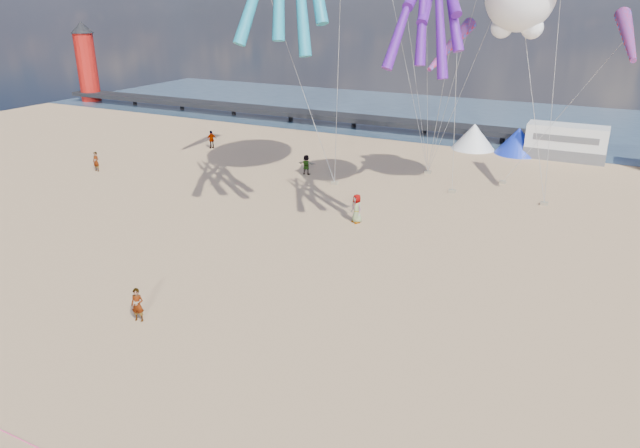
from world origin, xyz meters
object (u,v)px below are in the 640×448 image
Objects in this scene: sandbag_e at (428,172)px; sandbag_d at (503,182)px; beachgoer_0 at (357,208)px; sandbag_b at (452,191)px; lighthouse at (87,68)px; beachgoer_3 at (212,140)px; sandbag_c at (544,204)px; tent_white at (474,136)px; sandbag_a at (335,183)px; standing_person at (137,305)px; beachgoer_4 at (306,165)px; beachgoer_5 at (96,162)px; tent_blue at (518,141)px; windsock_right at (451,46)px; motorhome_0 at (566,142)px; windsock_mid at (628,36)px.

sandbag_d is at bearing -1.25° from sandbag_e.
sandbag_b is (3.86, 8.62, -0.82)m from beachgoer_0.
lighthouse is 60.35m from sandbag_d.
sandbag_c is at bearing 117.01° from beachgoer_3.
sandbag_a is at bearing -113.28° from tent_white.
sandbag_c is at bearing -16.01° from lighthouse.
tent_white is 2.58× the size of standing_person.
standing_person is at bearing 97.59° from beachgoer_4.
tent_white is 33.58m from beachgoer_5.
windsock_right is at bearing -101.96° from tent_blue.
motorhome_0 is at bearing 98.59° from beachgoer_0.
tent_blue is 8.00× the size of sandbag_e.
motorhome_0 is 21.85m from sandbag_a.
beachgoer_4 is 18.07m from sandbag_c.
sandbag_e is at bearing 48.03° from sandbag_a.
beachgoer_0 is 9.48m from sandbag_b.
sandbag_d is (14.59, 4.55, -0.69)m from beachgoer_4.
tent_blue is 11.29m from sandbag_e.
windsock_mid is (36.99, 8.13, 10.25)m from beachgoer_5.
sandbag_a is 0.09× the size of windsock_right.
windsock_right reaches higher than sandbag_c.
beachgoer_4 is (-7.86, 8.02, -0.12)m from beachgoer_0.
lighthouse is at bearing -25.30° from beachgoer_4.
windsock_mid is at bearing 9.61° from beachgoer_5.
lighthouse is at bearing -82.57° from beachgoer_3.
standing_person is 0.28× the size of windsock_right.
windsock_mid is (6.63, -3.36, 10.95)m from sandbag_d.
beachgoer_0 is at bearing -5.41° from beachgoer_5.
tent_white reaches higher than beachgoer_5.
tent_white is 22.67m from beachgoer_0.
standing_person reaches higher than sandbag_e.
beachgoer_5 reaches higher than sandbag_a.
tent_white is 2.49× the size of beachgoer_4.
tent_white is 2.16× the size of beachgoer_0.
beachgoer_0 is at bearing -156.64° from windsock_mid.
beachgoer_0 is 8.14m from sandbag_a.
tent_blue is at bearing 180.00° from motorhome_0.
sandbag_e is (-3.06, 4.08, 0.00)m from sandbag_b.
sandbag_a is (-10.86, -15.95, -1.09)m from tent_blue.
tent_blue is 2.49× the size of beachgoer_4.
beachgoer_5 is 39.23m from windsock_mid.
sandbag_e is (8.66, 4.68, -0.69)m from beachgoer_4.
tent_white is 8.00× the size of sandbag_e.
sandbag_d is 0.09× the size of windsock_mid.
lighthouse is 4.86× the size of beachgoer_0.
lighthouse is at bearing 165.24° from sandbag_e.
sandbag_c is 1.00× the size of sandbag_d.
windsock_mid is at bearing 67.47° from beachgoer_0.
beachgoer_0 is 14.28m from sandbag_d.
sandbag_b is (7.61, 23.83, -0.67)m from standing_person.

